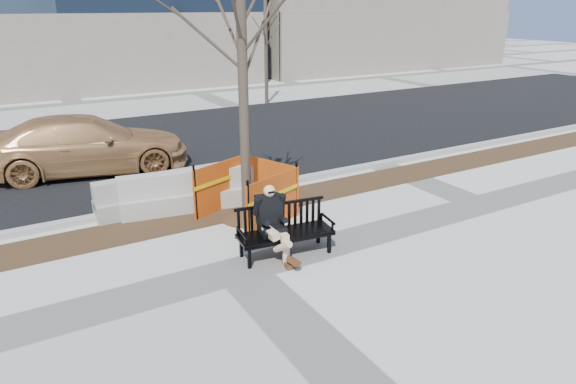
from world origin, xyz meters
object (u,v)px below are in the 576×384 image
(tree_fence, at_px, (247,218))
(sedan, at_px, (90,172))
(jersey_barrier_left, at_px, (165,209))
(jersey_barrier_right, at_px, (194,208))
(seated_man, at_px, (272,256))
(bench, at_px, (286,255))

(tree_fence, xyz_separation_m, sedan, (-2.39, 5.16, 0.00))
(jersey_barrier_left, height_order, jersey_barrier_right, jersey_barrier_right)
(tree_fence, bearing_deg, sedan, 114.80)
(seated_man, distance_m, sedan, 7.31)
(bench, xyz_separation_m, jersey_barrier_left, (-1.27, 3.37, 0.00))
(seated_man, height_order, jersey_barrier_right, seated_man)
(bench, bearing_deg, jersey_barrier_right, 110.34)
(bench, relative_size, tree_fence, 0.29)
(bench, height_order, tree_fence, tree_fence)
(seated_man, relative_size, jersey_barrier_left, 0.45)
(tree_fence, height_order, sedan, tree_fence)
(bench, distance_m, seated_man, 0.26)
(jersey_barrier_right, bearing_deg, sedan, 119.66)
(seated_man, bearing_deg, bench, -10.93)
(sedan, relative_size, jersey_barrier_left, 1.80)
(seated_man, xyz_separation_m, tree_fence, (0.39, 1.87, 0.00))
(seated_man, relative_size, sedan, 0.25)
(seated_man, xyz_separation_m, jersey_barrier_left, (-1.03, 3.29, 0.00))
(jersey_barrier_right, bearing_deg, tree_fence, -44.10)
(tree_fence, bearing_deg, seated_man, -101.67)
(seated_man, distance_m, tree_fence, 1.91)
(seated_man, bearing_deg, tree_fence, 85.99)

